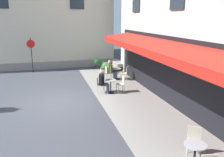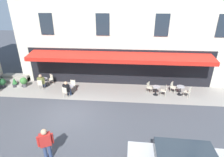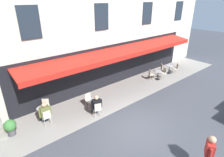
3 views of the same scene
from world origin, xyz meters
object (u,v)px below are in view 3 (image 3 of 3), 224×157
cafe_chair_cream_near_door (89,99)px  cafe_chair_cream_facing_street (45,105)px  cafe_chair_cream_back_row (176,68)px  cafe_chair_cream_by_window (163,68)px  cafe_chair_cream_under_awning (164,72)px  seated_patron_in_black (96,104)px  cafe_table_mid_terrace (43,112)px  cafe_table_far_end (158,74)px  cafe_chair_cream_corner_left (151,74)px  seated_companion_in_olive (45,112)px  cafe_chair_cream_kerbside (47,116)px  cafe_chair_cream_corner_right (97,109)px  cafe_table_near_entrance (169,68)px  walking_pedestrian_in_red (209,152)px  cafe_table_streetside (94,104)px  potted_plant_under_sign (10,127)px

cafe_chair_cream_near_door → cafe_chair_cream_facing_street: bearing=-24.5°
cafe_chair_cream_back_row → cafe_chair_cream_near_door: same height
cafe_chair_cream_by_window → cafe_chair_cream_facing_street: same height
cafe_chair_cream_by_window → cafe_chair_cream_under_awning: (0.78, 0.68, 0.00)m
cafe_chair_cream_near_door → seated_patron_in_black: bearing=82.0°
cafe_table_mid_terrace → cafe_table_far_end: same height
cafe_chair_cream_corner_left → seated_companion_in_olive: seated_companion_in_olive is taller
cafe_chair_cream_near_door → cafe_chair_cream_under_awning: (-7.45, 0.31, 0.00)m
cafe_table_mid_terrace → cafe_chair_cream_back_row: bearing=175.5°
cafe_chair_cream_under_awning → cafe_chair_cream_corner_left: same height
cafe_table_mid_terrace → seated_companion_in_olive: (0.02, 0.42, 0.21)m
cafe_chair_cream_under_awning → seated_patron_in_black: bearing=5.4°
cafe_chair_cream_kerbside → seated_patron_in_black: bearing=159.8°
cafe_chair_cream_corner_right → cafe_chair_cream_near_door: (-0.21, -1.23, 0.00)m
cafe_table_near_entrance → cafe_chair_cream_under_awning: cafe_chair_cream_under_awning is taller
seated_patron_in_black → seated_companion_in_olive: size_ratio=0.99×
cafe_chair_cream_corner_right → walking_pedestrian_in_red: bearing=100.6°
cafe_chair_cream_facing_street → cafe_chair_cream_under_awning: same height
cafe_chair_cream_by_window → cafe_table_far_end: cafe_chair_cream_by_window is taller
cafe_chair_cream_back_row → cafe_table_streetside: bearing=1.5°
cafe_chair_cream_corner_right → cafe_chair_cream_back_row: bearing=-174.9°
cafe_table_far_end → seated_companion_in_olive: 9.57m
cafe_table_mid_terrace → potted_plant_under_sign: size_ratio=0.86×
potted_plant_under_sign → cafe_chair_cream_back_row: bearing=177.1°
cafe_table_near_entrance → seated_companion_in_olive: 11.48m
cafe_chair_cream_back_row → cafe_chair_cream_kerbside: 11.99m
cafe_chair_cream_back_row → cafe_table_far_end: size_ratio=1.21×
cafe_table_near_entrance → cafe_chair_cream_corner_right: size_ratio=0.82×
cafe_table_near_entrance → walking_pedestrian_in_red: 10.55m
cafe_chair_cream_corner_left → seated_companion_in_olive: 9.04m
cafe_chair_cream_facing_street → cafe_chair_cream_near_door: size_ratio=1.00×
cafe_chair_cream_facing_street → cafe_chair_cream_kerbside: bearing=70.9°
cafe_table_near_entrance → cafe_chair_cream_facing_street: 11.14m
cafe_chair_cream_by_window → cafe_chair_cream_corner_left: (1.93, 0.21, 0.00)m
cafe_chair_cream_corner_right → cafe_chair_cream_under_awning: same height
seated_patron_in_black → walking_pedestrian_in_red: 6.04m
cafe_chair_cream_kerbside → walking_pedestrian_in_red: size_ratio=0.52×
cafe_chair_cream_back_row → cafe_chair_cream_by_window: bearing=-37.1°
cafe_chair_cream_kerbside → cafe_table_near_entrance: bearing=-179.6°
cafe_chair_cream_corner_left → cafe_chair_cream_kerbside: bearing=1.5°
cafe_table_near_entrance → cafe_chair_cream_back_row: size_ratio=0.82×
cafe_table_mid_terrace → cafe_chair_cream_under_awning: size_ratio=0.82×
cafe_chair_cream_kerbside → walking_pedestrian_in_red: walking_pedestrian_in_red is taller
cafe_chair_cream_by_window → cafe_chair_cream_corner_right: same height
cafe_table_mid_terrace → cafe_table_streetside: same height
cafe_chair_cream_corner_right → seated_patron_in_black: bearing=-107.8°
cafe_chair_cream_back_row → cafe_chair_cream_under_awning: size_ratio=1.00×
cafe_table_streetside → cafe_chair_cream_under_awning: bearing=-177.6°
cafe_chair_cream_near_door → walking_pedestrian_in_red: walking_pedestrian_in_red is taller
cafe_chair_cream_facing_street → cafe_chair_cream_corner_left: (-8.65, 0.91, 0.00)m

